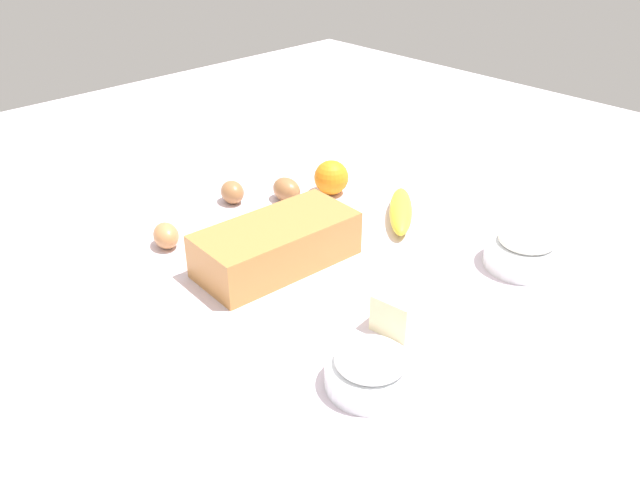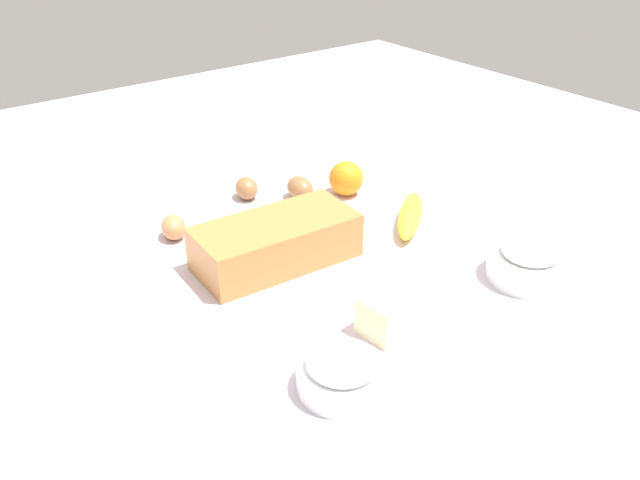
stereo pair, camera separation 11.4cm
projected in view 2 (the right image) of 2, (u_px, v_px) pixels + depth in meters
The scene contains 10 objects.
ground_plane at pixel (320, 264), 1.17m from camera, with size 2.40×2.40×0.02m, color silver.
loaf_pan at pixel (276, 241), 1.14m from camera, with size 0.29×0.15×0.08m.
flour_bowl at pixel (529, 262), 1.10m from camera, with size 0.14×0.14×0.07m.
sugar_bowl at pixel (342, 371), 0.87m from camera, with size 0.12×0.12×0.06m.
banana at pixel (409, 215), 1.27m from camera, with size 0.19×0.04×0.04m, color yellow.
orange_fruit at pixel (346, 178), 1.38m from camera, with size 0.07×0.07×0.07m, color orange.
butter_block at pixel (390, 312), 0.98m from camera, with size 0.09×0.06×0.06m, color #F4EDB2.
egg_near_butter at pixel (247, 188), 1.37m from camera, with size 0.05×0.05×0.06m, color #9B683F.
egg_beside_bowl at pixel (173, 227), 1.22m from camera, with size 0.05×0.05×0.06m, color #B97D4B.
egg_loose at pixel (300, 188), 1.36m from camera, with size 0.05×0.05×0.07m, color #9B683F.
Camera 2 is at (-0.60, -0.79, 0.61)m, focal length 37.06 mm.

